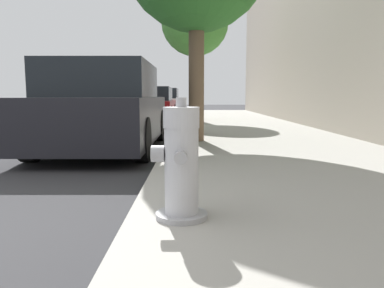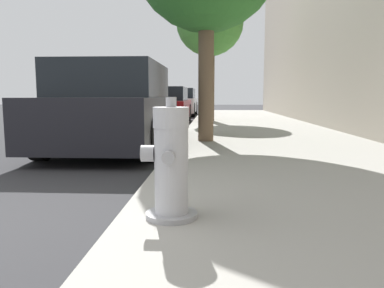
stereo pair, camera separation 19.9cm
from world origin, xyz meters
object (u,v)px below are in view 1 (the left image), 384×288
object	(u,v)px
parked_car_near	(105,109)
parked_car_mid	(146,106)
fire_hydrant	(181,165)
street_tree_far	(195,23)
parked_car_far	(161,102)

from	to	relation	value
parked_car_near	parked_car_mid	distance (m)	6.45
fire_hydrant	street_tree_far	world-z (taller)	street_tree_far
parked_car_mid	street_tree_far	bearing A→B (deg)	-23.85
street_tree_far	parked_car_near	bearing A→B (deg)	-105.78
fire_hydrant	parked_car_near	world-z (taller)	parked_car_near
parked_car_near	parked_car_mid	world-z (taller)	parked_car_near
parked_car_far	street_tree_far	world-z (taller)	street_tree_far
fire_hydrant	street_tree_far	xyz separation A→B (m)	(0.17, 9.88, 2.75)
fire_hydrant	parked_car_near	bearing A→B (deg)	109.14
fire_hydrant	parked_car_far	size ratio (longest dim) A/B	0.20
parked_car_near	street_tree_far	xyz separation A→B (m)	(1.61, 5.71, 2.53)
parked_car_far	parked_car_near	bearing A→B (deg)	-89.95
parked_car_near	fire_hydrant	bearing A→B (deg)	-70.86
fire_hydrant	street_tree_far	distance (m)	10.25
fire_hydrant	parked_car_far	bearing A→B (deg)	95.20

